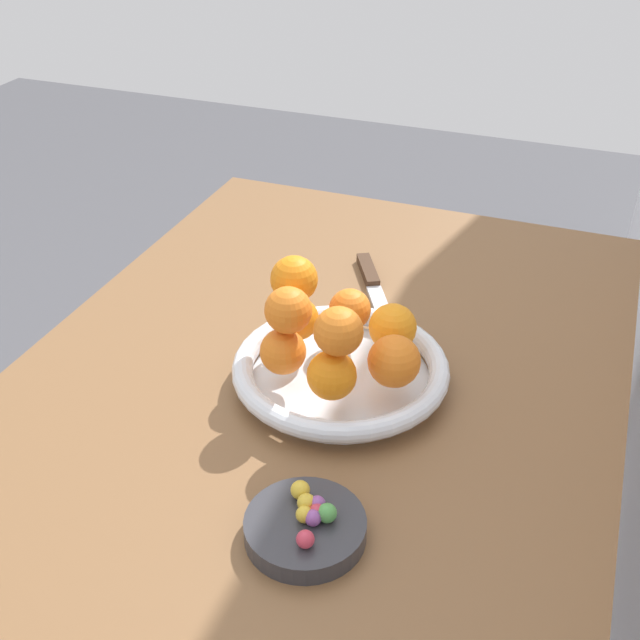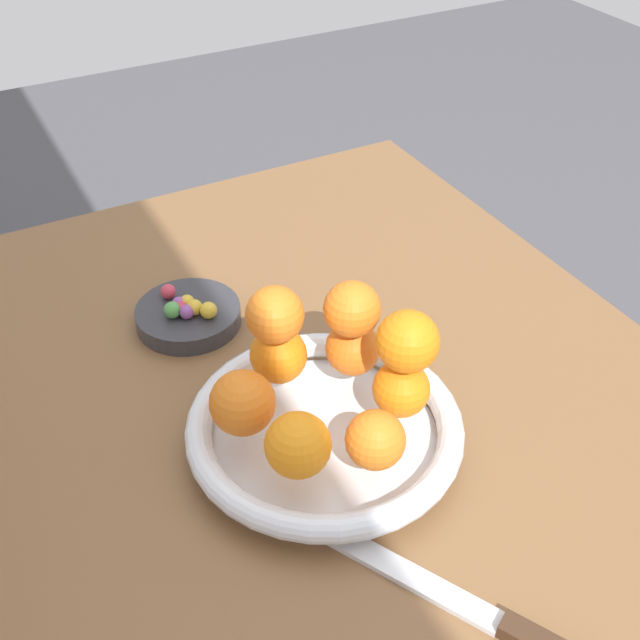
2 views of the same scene
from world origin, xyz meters
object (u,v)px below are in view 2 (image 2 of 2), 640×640
orange_1 (298,445)px  candy_ball_2 (209,310)px  orange_7 (275,315)px  candy_ball_5 (195,307)px  knife (482,614)px  candy_ball_4 (172,310)px  orange_4 (353,348)px  orange_2 (375,440)px  orange_0 (242,403)px  orange_5 (278,355)px  candy_ball_7 (181,308)px  candy_ball_6 (187,302)px  candy_ball_0 (179,304)px  orange_3 (401,389)px  fruit_bowl (326,431)px  dining_table (354,489)px  candy_dish (188,316)px  candy_ball_1 (187,312)px  orange_6 (352,309)px  candy_ball_3 (168,292)px  orange_8 (408,341)px

orange_1 → candy_ball_2: 0.27m
orange_1 → orange_7: 0.13m
candy_ball_5 → knife: size_ratio=0.08×
orange_7 → candy_ball_4: 0.20m
orange_4 → orange_2: bearing=159.5°
orange_0 → orange_5: (0.05, -0.06, -0.00)m
orange_2 → candy_ball_7: size_ratio=3.28×
orange_2 → candy_ball_6: bearing=11.1°
candy_ball_0 → candy_ball_2: 0.04m
orange_4 → candy_ball_2: (0.17, 0.09, -0.04)m
orange_3 → orange_0: bearing=70.7°
orange_2 → candy_ball_4: orange_2 is taller
candy_ball_0 → knife: candy_ball_0 is taller
fruit_bowl → orange_2: orange_2 is taller
dining_table → candy_ball_6: (0.25, 0.09, 0.12)m
candy_dish → orange_5: 0.19m
orange_5 → candy_ball_6: size_ratio=3.34×
fruit_bowl → orange_7: 0.13m
candy_ball_6 → candy_ball_1: bearing=158.4°
candy_ball_5 → candy_ball_6: 0.02m
orange_5 → candy_ball_1: orange_5 is taller
candy_dish → orange_6: orange_6 is taller
orange_0 → candy_ball_6: size_ratio=3.61×
candy_ball_2 → candy_ball_5: size_ratio=1.06×
dining_table → candy_ball_5: size_ratio=58.65×
orange_3 → orange_5: orange_5 is taller
dining_table → candy_ball_3: bearing=19.7°
orange_5 → dining_table: bearing=-144.5°
orange_0 → candy_ball_1: bearing=-4.9°
orange_8 → knife: (-0.20, 0.05, -0.12)m
candy_dish → candy_ball_0: (0.00, 0.01, 0.02)m
candy_ball_2 → candy_ball_4: (0.02, 0.04, -0.00)m
orange_6 → candy_ball_7: bearing=29.3°
fruit_bowl → candy_ball_0: size_ratio=15.90×
orange_1 → candy_ball_3: bearing=1.8°
orange_8 → candy_ball_7: orange_8 is taller
candy_ball_0 → orange_2: bearing=-167.3°
candy_ball_5 → candy_ball_4: bearing=75.5°
candy_ball_1 → candy_ball_4: size_ratio=0.86×
orange_4 → orange_8: size_ratio=0.94×
orange_5 → knife: 0.30m
dining_table → candy_ball_1: bearing=22.1°
candy_ball_3 → knife: bearing=-170.3°
orange_3 → candy_ball_3: (0.30, 0.13, -0.04)m
candy_ball_0 → candy_ball_4: (-0.01, 0.01, 0.00)m
candy_ball_3 → candy_ball_7: candy_ball_3 is taller
fruit_bowl → orange_7: bearing=15.7°
candy_ball_1 → candy_ball_2: (-0.01, -0.02, 0.00)m
dining_table → candy_dish: (0.25, 0.09, 0.10)m
orange_5 → candy_ball_3: 0.21m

